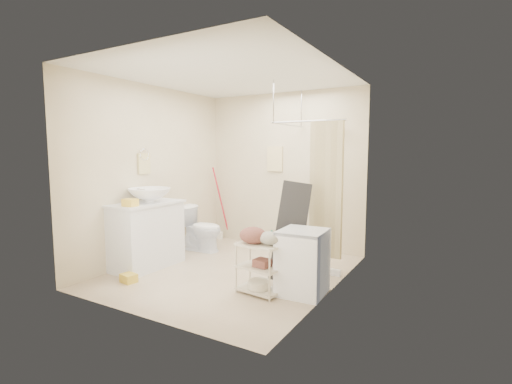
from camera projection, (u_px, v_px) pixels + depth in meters
floor at (231, 271)px, 5.03m from camera, size 3.20×3.20×0.00m
ceiling at (230, 75)px, 4.75m from camera, size 2.80×3.20×0.04m
wall_back at (283, 171)px, 6.27m from camera, size 2.80×0.04×2.60m
wall_front at (137, 186)px, 3.52m from camera, size 2.80×0.04×2.60m
wall_left at (153, 173)px, 5.59m from camera, size 0.04×3.20×2.60m
wall_right at (333, 180)px, 4.20m from camera, size 0.04×3.20×2.60m
vanity at (146, 235)px, 5.21m from camera, size 0.59×1.05×0.92m
sink at (150, 195)px, 5.16m from camera, size 0.64×0.64×0.20m
counter_basket at (130, 203)px, 4.78m from camera, size 0.18×0.15×0.10m
floor_basket at (129, 276)px, 4.61m from camera, size 0.31×0.26×0.15m
toilet at (201, 228)px, 6.09m from camera, size 0.74×0.44×0.74m
mop at (219, 204)px, 6.88m from camera, size 0.15×0.15×1.33m
potted_plant_a at (271, 239)px, 6.32m from camera, size 0.17×0.14×0.29m
potted_plant_b at (295, 240)px, 6.08m from camera, size 0.22×0.20×0.35m
hanging_towel at (275, 159)px, 6.31m from camera, size 0.28×0.03×0.42m
towel_ring at (144, 162)px, 5.39m from camera, size 0.04×0.22×0.34m
tp_holder at (159, 211)px, 5.67m from camera, size 0.08×0.12×0.14m
shower at (319, 191)px, 5.40m from camera, size 1.10×1.10×2.10m
shampoo_bottle_a at (317, 163)px, 5.87m from camera, size 0.12×0.12×0.26m
shampoo_bottle_b at (321, 165)px, 5.86m from camera, size 0.08×0.09×0.17m
washing_machine at (303, 262)px, 4.22m from camera, size 0.53×0.55×0.74m
laundry_rack at (259, 264)px, 4.22m from camera, size 0.54×0.36×0.70m
ironing_board at (291, 231)px, 4.58m from camera, size 0.38×0.24×1.29m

